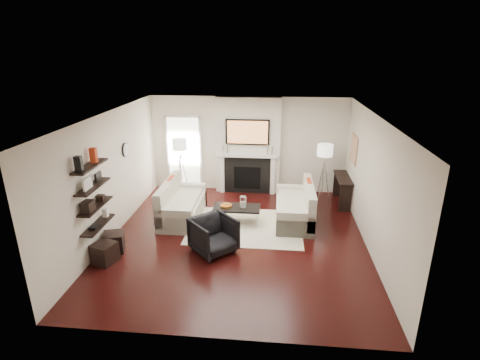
# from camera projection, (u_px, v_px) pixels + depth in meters

# --- Properties ---
(room_envelope) EXTENTS (6.00, 6.00, 6.00)m
(room_envelope) POSITION_uv_depth(u_px,v_px,m) (237.00, 181.00, 7.76)
(room_envelope) COLOR black
(room_envelope) RESTS_ON ground
(chimney_breast) EXTENTS (1.80, 0.25, 2.70)m
(chimney_breast) POSITION_uv_depth(u_px,v_px,m) (248.00, 146.00, 10.45)
(chimney_breast) COLOR silver
(chimney_breast) RESTS_ON floor
(fireplace_surround) EXTENTS (1.30, 0.02, 1.04)m
(fireplace_surround) POSITION_uv_depth(u_px,v_px,m) (247.00, 176.00, 10.61)
(fireplace_surround) COLOR black
(fireplace_surround) RESTS_ON floor
(firebox) EXTENTS (0.75, 0.02, 0.65)m
(firebox) POSITION_uv_depth(u_px,v_px,m) (247.00, 178.00, 10.63)
(firebox) COLOR black
(firebox) RESTS_ON floor
(mantel_pilaster_l) EXTENTS (0.12, 0.08, 1.10)m
(mantel_pilaster_l) POSITION_uv_depth(u_px,v_px,m) (222.00, 174.00, 10.64)
(mantel_pilaster_l) COLOR white
(mantel_pilaster_l) RESTS_ON floor
(mantel_pilaster_r) EXTENTS (0.12, 0.08, 1.10)m
(mantel_pilaster_r) POSITION_uv_depth(u_px,v_px,m) (273.00, 176.00, 10.50)
(mantel_pilaster_r) COLOR white
(mantel_pilaster_r) RESTS_ON floor
(mantel_shelf) EXTENTS (1.70, 0.18, 0.07)m
(mantel_shelf) POSITION_uv_depth(u_px,v_px,m) (247.00, 156.00, 10.36)
(mantel_shelf) COLOR white
(mantel_shelf) RESTS_ON chimney_breast
(tv_body) EXTENTS (1.20, 0.06, 0.70)m
(tv_body) POSITION_uv_depth(u_px,v_px,m) (248.00, 132.00, 10.16)
(tv_body) COLOR black
(tv_body) RESTS_ON chimney_breast
(tv_screen) EXTENTS (1.10, 0.00, 0.62)m
(tv_screen) POSITION_uv_depth(u_px,v_px,m) (247.00, 132.00, 10.13)
(tv_screen) COLOR #BF723F
(tv_screen) RESTS_ON tv_body
(candlestick_l_tall) EXTENTS (0.04, 0.04, 0.30)m
(candlestick_l_tall) POSITION_uv_depth(u_px,v_px,m) (228.00, 149.00, 10.36)
(candlestick_l_tall) COLOR silver
(candlestick_l_tall) RESTS_ON mantel_shelf
(candlestick_l_short) EXTENTS (0.04, 0.04, 0.24)m
(candlestick_l_short) POSITION_uv_depth(u_px,v_px,m) (223.00, 150.00, 10.38)
(candlestick_l_short) COLOR silver
(candlestick_l_short) RESTS_ON mantel_shelf
(candlestick_r_tall) EXTENTS (0.04, 0.04, 0.30)m
(candlestick_r_tall) POSITION_uv_depth(u_px,v_px,m) (267.00, 150.00, 10.26)
(candlestick_r_tall) COLOR silver
(candlestick_r_tall) RESTS_ON mantel_shelf
(candlestick_r_short) EXTENTS (0.04, 0.04, 0.24)m
(candlestick_r_short) POSITION_uv_depth(u_px,v_px,m) (272.00, 151.00, 10.25)
(candlestick_r_short) COLOR silver
(candlestick_r_short) RESTS_ON mantel_shelf
(hallway_panel) EXTENTS (0.90, 0.02, 2.10)m
(hallway_panel) POSITION_uv_depth(u_px,v_px,m) (184.00, 154.00, 10.82)
(hallway_panel) COLOR white
(hallway_panel) RESTS_ON floor
(door_trim_l) EXTENTS (0.06, 0.06, 2.16)m
(door_trim_l) POSITION_uv_depth(u_px,v_px,m) (168.00, 153.00, 10.85)
(door_trim_l) COLOR white
(door_trim_l) RESTS_ON floor
(door_trim_r) EXTENTS (0.06, 0.06, 2.16)m
(door_trim_r) POSITION_uv_depth(u_px,v_px,m) (201.00, 154.00, 10.76)
(door_trim_r) COLOR white
(door_trim_r) RESTS_ON floor
(door_trim_top) EXTENTS (1.02, 0.06, 0.06)m
(door_trim_top) POSITION_uv_depth(u_px,v_px,m) (182.00, 117.00, 10.44)
(door_trim_top) COLOR white
(door_trim_top) RESTS_ON wall_back
(rug) EXTENTS (2.60, 2.00, 0.01)m
(rug) POSITION_uv_depth(u_px,v_px,m) (246.00, 226.00, 8.75)
(rug) COLOR beige
(rug) RESTS_ON floor
(loveseat_left_base) EXTENTS (0.85, 1.80, 0.42)m
(loveseat_left_base) POSITION_uv_depth(u_px,v_px,m) (183.00, 210.00, 9.13)
(loveseat_left_base) COLOR beige
(loveseat_left_base) RESTS_ON floor
(loveseat_left_back) EXTENTS (0.18, 1.80, 0.80)m
(loveseat_left_back) POSITION_uv_depth(u_px,v_px,m) (169.00, 198.00, 9.05)
(loveseat_left_back) COLOR beige
(loveseat_left_back) RESTS_ON floor
(loveseat_left_arm_n) EXTENTS (0.85, 0.18, 0.60)m
(loveseat_left_arm_n) POSITION_uv_depth(u_px,v_px,m) (174.00, 221.00, 8.34)
(loveseat_left_arm_n) COLOR beige
(loveseat_left_arm_n) RESTS_ON floor
(loveseat_left_arm_s) EXTENTS (0.85, 0.18, 0.60)m
(loveseat_left_arm_s) POSITION_uv_depth(u_px,v_px,m) (190.00, 194.00, 9.86)
(loveseat_left_arm_s) COLOR beige
(loveseat_left_arm_s) RESTS_ON floor
(loveseat_left_cushion) EXTENTS (0.63, 1.44, 0.10)m
(loveseat_left_cushion) POSITION_uv_depth(u_px,v_px,m) (184.00, 200.00, 9.04)
(loveseat_left_cushion) COLOR beige
(loveseat_left_cushion) RESTS_ON loveseat_left_base
(pillow_left_orange) EXTENTS (0.10, 0.42, 0.42)m
(pillow_left_orange) POSITION_uv_depth(u_px,v_px,m) (171.00, 185.00, 9.27)
(pillow_left_orange) COLOR #B83416
(pillow_left_orange) RESTS_ON loveseat_left_cushion
(pillow_left_charcoal) EXTENTS (0.10, 0.40, 0.40)m
(pillow_left_charcoal) POSITION_uv_depth(u_px,v_px,m) (164.00, 195.00, 8.71)
(pillow_left_charcoal) COLOR black
(pillow_left_charcoal) RESTS_ON loveseat_left_cushion
(loveseat_right_base) EXTENTS (0.85, 1.80, 0.42)m
(loveseat_right_base) POSITION_uv_depth(u_px,v_px,m) (294.00, 212.00, 8.99)
(loveseat_right_base) COLOR beige
(loveseat_right_base) RESTS_ON floor
(loveseat_right_back) EXTENTS (0.18, 1.80, 0.80)m
(loveseat_right_back) POSITION_uv_depth(u_px,v_px,m) (309.00, 201.00, 8.86)
(loveseat_right_back) COLOR beige
(loveseat_right_back) RESTS_ON floor
(loveseat_right_arm_n) EXTENTS (0.85, 0.18, 0.60)m
(loveseat_right_arm_n) POSITION_uv_depth(u_px,v_px,m) (296.00, 224.00, 8.20)
(loveseat_right_arm_n) COLOR beige
(loveseat_right_arm_n) RESTS_ON floor
(loveseat_right_arm_s) EXTENTS (0.85, 0.18, 0.60)m
(loveseat_right_arm_s) POSITION_uv_depth(u_px,v_px,m) (293.00, 196.00, 9.72)
(loveseat_right_arm_s) COLOR beige
(loveseat_right_arm_s) RESTS_ON floor
(loveseat_right_cushion) EXTENTS (0.63, 1.44, 0.10)m
(loveseat_right_cushion) POSITION_uv_depth(u_px,v_px,m) (292.00, 202.00, 8.91)
(loveseat_right_cushion) COLOR beige
(loveseat_right_cushion) RESTS_ON loveseat_right_base
(pillow_right_orange) EXTENTS (0.10, 0.42, 0.42)m
(pillow_right_orange) POSITION_uv_depth(u_px,v_px,m) (308.00, 188.00, 9.07)
(pillow_right_orange) COLOR #B83416
(pillow_right_orange) RESTS_ON loveseat_right_cushion
(pillow_right_charcoal) EXTENTS (0.10, 0.40, 0.40)m
(pillow_right_charcoal) POSITION_uv_depth(u_px,v_px,m) (310.00, 198.00, 8.51)
(pillow_right_charcoal) COLOR black
(pillow_right_charcoal) RESTS_ON loveseat_right_cushion
(coffee_table) EXTENTS (1.10, 0.55, 0.04)m
(coffee_table) POSITION_uv_depth(u_px,v_px,m) (237.00, 208.00, 8.79)
(coffee_table) COLOR black
(coffee_table) RESTS_ON floor
(coffee_leg_nw) EXTENTS (0.02, 0.02, 0.38)m
(coffee_leg_nw) POSITION_uv_depth(u_px,v_px,m) (214.00, 219.00, 8.70)
(coffee_leg_nw) COLOR silver
(coffee_leg_nw) RESTS_ON floor
(coffee_leg_ne) EXTENTS (0.02, 0.02, 0.38)m
(coffee_leg_ne) POSITION_uv_depth(u_px,v_px,m) (257.00, 221.00, 8.61)
(coffee_leg_ne) COLOR silver
(coffee_leg_ne) RESTS_ON floor
(coffee_leg_sw) EXTENTS (0.02, 0.02, 0.38)m
(coffee_leg_sw) POSITION_uv_depth(u_px,v_px,m) (217.00, 211.00, 9.11)
(coffee_leg_sw) COLOR silver
(coffee_leg_sw) RESTS_ON floor
(coffee_leg_se) EXTENTS (0.02, 0.02, 0.38)m
(coffee_leg_se) POSITION_uv_depth(u_px,v_px,m) (258.00, 213.00, 9.02)
(coffee_leg_se) COLOR silver
(coffee_leg_se) RESTS_ON floor
(hurricane_glass) EXTENTS (0.15, 0.15, 0.27)m
(hurricane_glass) POSITION_uv_depth(u_px,v_px,m) (243.00, 202.00, 8.72)
(hurricane_glass) COLOR white
(hurricane_glass) RESTS_ON coffee_table
(hurricane_candle) EXTENTS (0.10, 0.10, 0.15)m
(hurricane_candle) POSITION_uv_depth(u_px,v_px,m) (243.00, 204.00, 8.74)
(hurricane_candle) COLOR white
(hurricane_candle) RESTS_ON coffee_table
(copper_bowl) EXTENTS (0.28, 0.28, 0.05)m
(copper_bowl) POSITION_uv_depth(u_px,v_px,m) (226.00, 206.00, 8.79)
(copper_bowl) COLOR #BA691F
(copper_bowl) RESTS_ON coffee_table
(armchair) EXTENTS (1.07, 1.07, 0.81)m
(armchair) POSITION_uv_depth(u_px,v_px,m) (214.00, 234.00, 7.57)
(armchair) COLOR black
(armchair) RESTS_ON floor
(lamp_left_post) EXTENTS (0.02, 0.02, 1.20)m
(lamp_left_post) POSITION_uv_depth(u_px,v_px,m) (181.00, 174.00, 10.52)
(lamp_left_post) COLOR silver
(lamp_left_post) RESTS_ON floor
(lamp_left_shade) EXTENTS (0.40, 0.40, 0.30)m
(lamp_left_shade) POSITION_uv_depth(u_px,v_px,m) (180.00, 144.00, 10.23)
(lamp_left_shade) COLOR white
(lamp_left_shade) RESTS_ON lamp_left_post
(lamp_left_leg_a) EXTENTS (0.25, 0.02, 1.23)m
(lamp_left_leg_a) POSITION_uv_depth(u_px,v_px,m) (185.00, 174.00, 10.51)
(lamp_left_leg_a) COLOR silver
(lamp_left_leg_a) RESTS_ON floor
(lamp_left_leg_b) EXTENTS (0.14, 0.22, 1.23)m
(lamp_left_leg_b) POSITION_uv_depth(u_px,v_px,m) (180.00, 173.00, 10.61)
(lamp_left_leg_b) COLOR silver
(lamp_left_leg_b) RESTS_ON floor
(lamp_left_leg_c) EXTENTS (0.14, 0.22, 1.23)m
(lamp_left_leg_c) POSITION_uv_depth(u_px,v_px,m) (178.00, 175.00, 10.44)
(lamp_left_leg_c) COLOR silver
(lamp_left_leg_c) RESTS_ON floor
(lamp_right_post) EXTENTS (0.02, 0.02, 1.20)m
(lamp_right_post) POSITION_uv_depth(u_px,v_px,m) (323.00, 181.00, 9.94)
(lamp_right_post) COLOR silver
(lamp_right_post) RESTS_ON floor
(lamp_right_shade) EXTENTS (0.40, 0.40, 0.30)m
(lamp_right_shade) POSITION_uv_depth(u_px,v_px,m) (325.00, 150.00, 9.66)
(lamp_right_shade) COLOR white
(lamp_right_shade) RESTS_ON lamp_right_post
(lamp_right_leg_a) EXTENTS (0.25, 0.02, 1.23)m
(lamp_right_leg_a) POSITION_uv_depth(u_px,v_px,m) (327.00, 181.00, 9.93)
(lamp_right_leg_a) COLOR silver
(lamp_right_leg_a) RESTS_ON floor
(lamp_right_leg_b) EXTENTS (0.14, 0.22, 1.23)m
(lamp_right_leg_b) POSITION_uv_depth(u_px,v_px,m) (320.00, 180.00, 10.04)
(lamp_right_leg_b) COLOR silver
(lamp_right_leg_b) RESTS_ON floor
(lamp_right_leg_c) EXTENTS (0.14, 0.22, 1.23)m
(lamp_right_leg_c) POSITION_uv_depth(u_px,v_px,m) (321.00, 182.00, 9.86)
(lamp_right_leg_c) COLOR silver
(lamp_right_leg_c) RESTS_ON floor
(console_top) EXTENTS (0.35, 1.20, 0.04)m
(console_top) POSITION_uv_depth(u_px,v_px,m) (343.00, 178.00, 9.81)
(console_top) COLOR black
(console_top) RESTS_ON floor
(console_leg_n) EXTENTS (0.30, 0.04, 0.71)m
(console_leg_n) POSITION_uv_depth(u_px,v_px,m) (345.00, 199.00, 9.42)
(console_leg_n) COLOR black
(console_leg_n) RESTS_ON floor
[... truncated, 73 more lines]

